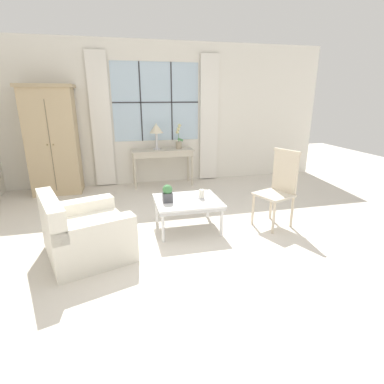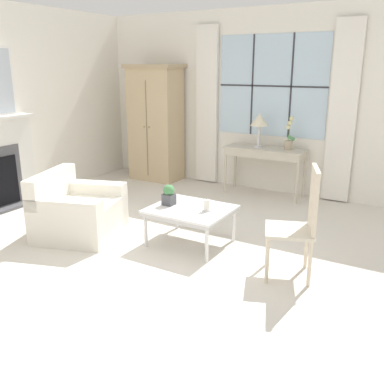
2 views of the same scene
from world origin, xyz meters
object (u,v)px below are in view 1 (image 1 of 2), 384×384
potted_orchid (179,140)px  side_chair_wooden (280,184)px  pillar_candle (202,194)px  table_lamp (156,129)px  armoire (53,141)px  armchair_upholstered (85,234)px  console_table (163,154)px  coffee_table (187,203)px  potted_plant_small (167,193)px

potted_orchid → side_chair_wooden: size_ratio=0.46×
pillar_candle → table_lamp: bearing=98.2°
armoire → side_chair_wooden: armoire is taller
table_lamp → armchair_upholstered: bearing=-113.9°
console_table → coffee_table: bearing=-89.8°
armoire → pillar_candle: (2.23, -2.21, -0.50)m
console_table → potted_plant_small: 2.28m
potted_orchid → coffee_table: size_ratio=0.56×
potted_plant_small → potted_orchid: bearing=75.2°
armoire → console_table: bearing=0.8°
armoire → armchair_upholstered: 2.84m
potted_orchid → armchair_upholstered: potted_orchid is taller
side_chair_wooden → potted_plant_small: size_ratio=4.54×
potted_orchid → armchair_upholstered: size_ratio=0.42×
table_lamp → potted_plant_small: bearing=-93.9°
side_chair_wooden → potted_orchid: bearing=111.4°
armoire → table_lamp: (1.91, 0.02, 0.15)m
potted_plant_small → coffee_table: bearing=4.8°
armoire → coffee_table: (2.03, -2.21, -0.61)m
table_lamp → armoire: bearing=-179.4°
table_lamp → potted_plant_small: size_ratio=2.20×
table_lamp → side_chair_wooden: 2.82m
side_chair_wooden → potted_plant_small: 1.57m
pillar_candle → side_chair_wooden: bearing=-7.7°
coffee_table → potted_plant_small: 0.32m
potted_orchid → side_chair_wooden: (0.95, -2.43, -0.32)m
armchair_upholstered → pillar_candle: (1.51, 0.44, 0.22)m
side_chair_wooden → coffee_table: side_chair_wooden is taller
table_lamp → side_chair_wooden: (1.41, -2.38, -0.55)m
console_table → side_chair_wooden: (1.30, -2.38, -0.06)m
armchair_upholstered → side_chair_wooden: side_chair_wooden is taller
table_lamp → potted_plant_small: 2.34m
console_table → armchair_upholstered: armchair_upholstered is taller
armoire → coffee_table: 3.06m
console_table → potted_plant_small: (-0.26, -2.26, -0.11)m
table_lamp → potted_orchid: table_lamp is taller
table_lamp → coffee_table: bearing=-86.9°
armoire → potted_plant_small: bearing=-51.8°
potted_plant_small → pillar_candle: (0.48, 0.02, -0.06)m
table_lamp → coffee_table: 2.36m
potted_orchid → potted_plant_small: 2.41m
armoire → potted_orchid: 2.37m
side_chair_wooden → pillar_candle: side_chair_wooden is taller
side_chair_wooden → potted_plant_small: side_chair_wooden is taller
potted_plant_small → pillar_candle: bearing=2.9°
table_lamp → side_chair_wooden: bearing=-59.3°
table_lamp → potted_orchid: (0.46, 0.05, -0.23)m
console_table → coffee_table: 2.25m
console_table → potted_plant_small: console_table is taller
armchair_upholstered → potted_plant_small: 1.15m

